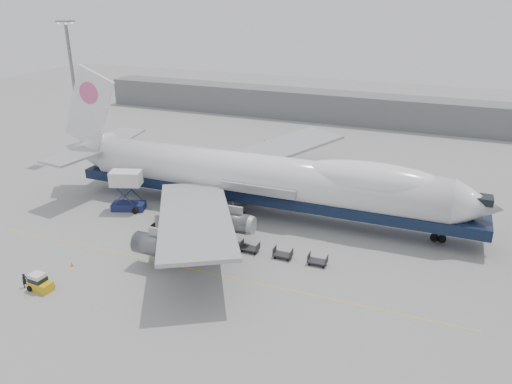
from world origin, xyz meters
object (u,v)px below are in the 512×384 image
at_px(catering_truck, 127,188).
at_px(ground_worker, 25,281).
at_px(airliner, 264,177).
at_px(baggage_tug, 39,283).

relative_size(catering_truck, ground_worker, 3.59).
relative_size(airliner, baggage_tug, 24.22).
distance_m(airliner, ground_worker, 33.58).
bearing_deg(airliner, ground_worker, -122.18).
height_order(airliner, baggage_tug, airliner).
height_order(baggage_tug, ground_worker, baggage_tug).
bearing_deg(baggage_tug, ground_worker, -169.13).
xyz_separation_m(airliner, baggage_tug, (-15.82, -27.92, -4.76)).
bearing_deg(catering_truck, airliner, -0.68).
bearing_deg(catering_truck, baggage_tug, -99.23).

